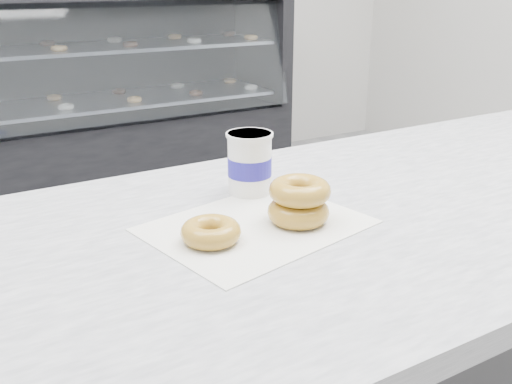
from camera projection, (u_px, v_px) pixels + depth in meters
ground at (280, 381)px, 1.94m from camera, size 5.00×5.00×0.00m
counter at (426, 370)px, 1.29m from camera, size 3.06×0.76×0.90m
display_case at (95, 116)px, 3.48m from camera, size 2.40×0.74×1.25m
wax_paper at (256, 226)px, 0.94m from camera, size 0.39×0.32×0.00m
donut_single at (211, 232)px, 0.88m from camera, size 0.10×0.10×0.03m
donut_stack at (299, 201)px, 0.94m from camera, size 0.14×0.14×0.07m
coffee_cup at (250, 163)px, 1.07m from camera, size 0.10×0.10×0.12m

